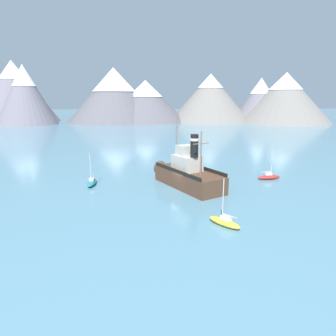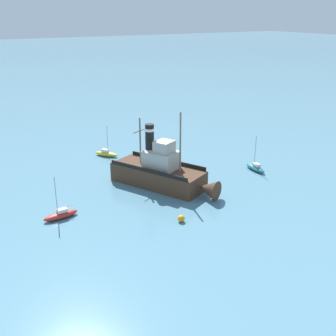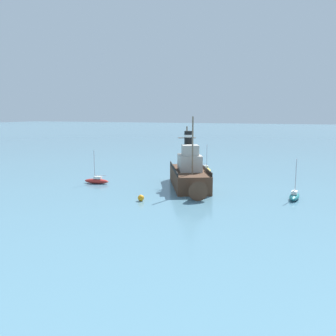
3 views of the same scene
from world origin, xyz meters
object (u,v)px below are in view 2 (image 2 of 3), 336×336
(sailboat_teal, at_px, (255,168))
(mooring_buoy, at_px, (181,218))
(sailboat_red, at_px, (61,215))
(sailboat_yellow, at_px, (106,153))
(old_tugboat, at_px, (162,172))

(sailboat_teal, relative_size, mooring_buoy, 6.52)
(sailboat_red, bearing_deg, sailboat_yellow, -125.82)
(old_tugboat, relative_size, sailboat_teal, 2.94)
(old_tugboat, xyz_separation_m, sailboat_yellow, (1.67, -14.35, -1.40))
(mooring_buoy, bearing_deg, sailboat_yellow, -93.04)
(sailboat_teal, bearing_deg, sailboat_yellow, -45.86)
(sailboat_yellow, height_order, mooring_buoy, sailboat_yellow)
(old_tugboat, xyz_separation_m, sailboat_teal, (-13.92, 1.71, -1.40))
(sailboat_red, distance_m, sailboat_teal, 27.60)
(old_tugboat, bearing_deg, sailboat_teal, 172.99)
(sailboat_teal, bearing_deg, sailboat_red, 1.20)
(mooring_buoy, bearing_deg, sailboat_teal, -155.49)
(old_tugboat, xyz_separation_m, mooring_buoy, (2.93, 9.39, -1.45))
(sailboat_yellow, relative_size, sailboat_teal, 1.00)
(old_tugboat, bearing_deg, mooring_buoy, 72.67)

